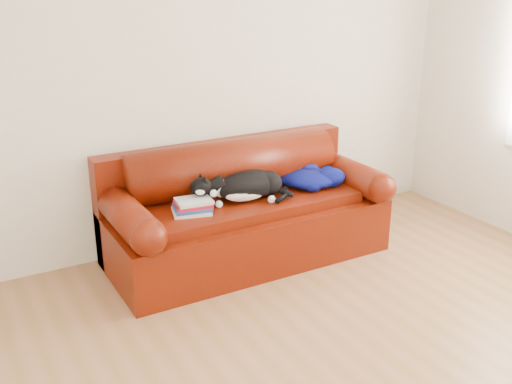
{
  "coord_description": "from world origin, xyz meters",
  "views": [
    {
      "loc": [
        -1.94,
        -2.22,
        2.08
      ],
      "look_at": [
        0.07,
        1.35,
        0.58
      ],
      "focal_mm": 42.0,
      "sensor_mm": 36.0,
      "label": 1
    }
  ],
  "objects_px": {
    "sofa_base": "(247,229)",
    "cat": "(247,186)",
    "book_stack": "(193,206)",
    "blanket": "(312,177)"
  },
  "relations": [
    {
      "from": "sofa_base",
      "to": "blanket",
      "type": "bearing_deg",
      "value": -2.86
    },
    {
      "from": "book_stack",
      "to": "cat",
      "type": "xyz_separation_m",
      "value": [
        0.46,
        0.05,
        0.05
      ]
    },
    {
      "from": "sofa_base",
      "to": "book_stack",
      "type": "bearing_deg",
      "value": -168.7
    },
    {
      "from": "sofa_base",
      "to": "cat",
      "type": "relative_size",
      "value": 2.95
    },
    {
      "from": "blanket",
      "to": "sofa_base",
      "type": "bearing_deg",
      "value": 177.14
    },
    {
      "from": "book_stack",
      "to": "cat",
      "type": "relative_size",
      "value": 0.43
    },
    {
      "from": "blanket",
      "to": "book_stack",
      "type": "bearing_deg",
      "value": -176.3
    },
    {
      "from": "sofa_base",
      "to": "book_stack",
      "type": "height_order",
      "value": "book_stack"
    },
    {
      "from": "cat",
      "to": "sofa_base",
      "type": "bearing_deg",
      "value": 80.5
    },
    {
      "from": "sofa_base",
      "to": "blanket",
      "type": "height_order",
      "value": "blanket"
    }
  ]
}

